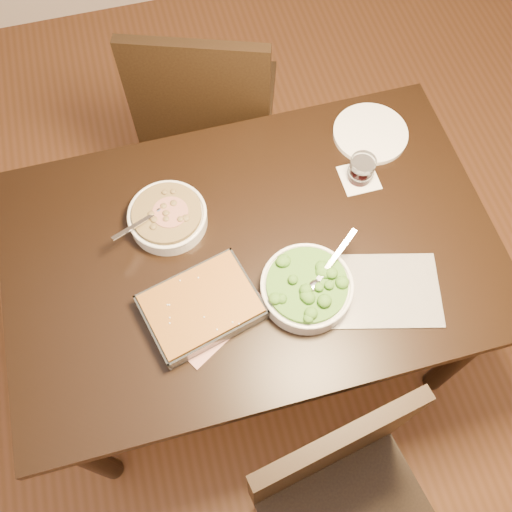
% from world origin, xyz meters
% --- Properties ---
extents(ground, '(4.00, 4.00, 0.00)m').
position_xyz_m(ground, '(0.00, 0.00, 0.00)').
color(ground, '#4E2C16').
rests_on(ground, ground).
extents(table, '(1.40, 0.90, 0.75)m').
position_xyz_m(table, '(0.00, 0.00, 0.65)').
color(table, black).
rests_on(table, ground).
extents(magazine_a, '(0.33, 0.30, 0.01)m').
position_xyz_m(magazine_a, '(-0.16, -0.16, 0.75)').
color(magazine_a, '#BA3E35').
rests_on(magazine_a, table).
extents(magazine_b, '(0.35, 0.29, 0.01)m').
position_xyz_m(magazine_b, '(0.32, -0.22, 0.75)').
color(magazine_b, '#24232A').
rests_on(magazine_b, table).
extents(coaster, '(0.11, 0.11, 0.00)m').
position_xyz_m(coaster, '(0.38, 0.15, 0.75)').
color(coaster, white).
rests_on(coaster, table).
extents(stew_bowl, '(0.24, 0.23, 0.09)m').
position_xyz_m(stew_bowl, '(-0.21, 0.14, 0.78)').
color(stew_bowl, white).
rests_on(stew_bowl, table).
extents(broccoli_bowl, '(0.26, 0.25, 0.10)m').
position_xyz_m(broccoli_bowl, '(0.11, -0.17, 0.78)').
color(broccoli_bowl, white).
rests_on(broccoli_bowl, table).
extents(baking_dish, '(0.34, 0.28, 0.05)m').
position_xyz_m(baking_dish, '(-0.18, -0.15, 0.78)').
color(baking_dish, silver).
rests_on(baking_dish, table).
extents(wine_tumbler, '(0.08, 0.08, 0.09)m').
position_xyz_m(wine_tumbler, '(0.38, 0.15, 0.80)').
color(wine_tumbler, black).
rests_on(wine_tumbler, coaster).
extents(dinner_plate, '(0.23, 0.23, 0.02)m').
position_xyz_m(dinner_plate, '(0.47, 0.29, 0.76)').
color(dinner_plate, white).
rests_on(dinner_plate, table).
extents(chair_near, '(0.52, 0.52, 0.94)m').
position_xyz_m(chair_near, '(0.07, -0.70, 0.53)').
color(chair_near, black).
rests_on(chair_near, ground).
extents(chair_far, '(0.60, 0.60, 0.99)m').
position_xyz_m(chair_far, '(0.01, 0.68, 0.56)').
color(chair_far, black).
rests_on(chair_far, ground).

